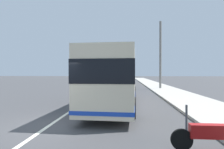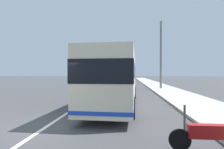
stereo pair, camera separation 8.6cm
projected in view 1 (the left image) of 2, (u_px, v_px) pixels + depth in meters
ground_plane at (50, 125)px, 7.32m from camera, size 220.00×220.00×0.00m
sidewalk_curb at (178, 95)px, 16.65m from camera, size 110.00×3.60×0.14m
lane_divider_line at (94, 95)px, 17.29m from camera, size 110.00×0.16×0.01m
coach_bus at (116, 77)px, 11.79m from camera, size 10.50×2.94×3.23m
motorcycle_far_end at (213, 134)px, 4.86m from camera, size 0.24×2.24×1.25m
car_side_street at (125, 81)px, 33.33m from camera, size 3.98×1.92×1.39m
car_ahead_same_lane at (98, 81)px, 30.60m from camera, size 4.32×1.89×1.53m
utility_pole at (160, 55)px, 23.54m from camera, size 0.29×0.29×8.80m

